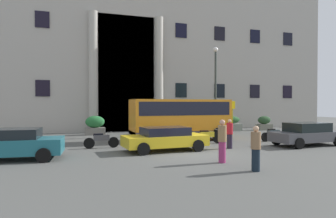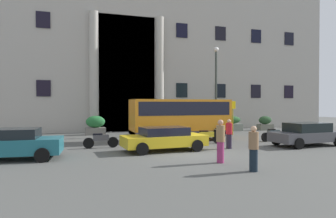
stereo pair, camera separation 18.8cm
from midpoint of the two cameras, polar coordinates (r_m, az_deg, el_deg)
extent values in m
cube|color=#51524E|center=(15.14, 5.36, -8.65)|extent=(80.00, 64.00, 0.12)
cube|color=#ABA69B|center=(32.37, -6.92, 11.80)|extent=(40.50, 9.00, 17.10)
cube|color=black|center=(27.36, -7.55, 6.69)|extent=(5.05, 0.12, 10.40)
cylinder|color=#AFA99D|center=(26.71, -13.68, 6.81)|extent=(0.80, 0.80, 10.40)
cylinder|color=#AEA99C|center=(27.71, -1.43, 6.63)|extent=(0.80, 0.80, 10.40)
cube|color=black|center=(26.86, -22.36, 3.66)|extent=(1.12, 0.08, 1.35)
cube|color=black|center=(28.50, 2.82, 3.57)|extent=(1.12, 0.08, 1.35)
cube|color=black|center=(30.14, 10.08, 3.42)|extent=(1.12, 0.08, 1.35)
cube|color=black|center=(32.21, 16.50, 3.24)|extent=(1.12, 0.08, 1.35)
cube|color=black|center=(34.62, 22.09, 3.04)|extent=(1.12, 0.08, 1.35)
cube|color=black|center=(27.71, -22.44, 15.40)|extent=(1.12, 0.08, 1.35)
cube|color=black|center=(29.31, 2.83, 14.66)|extent=(1.12, 0.08, 1.35)
cube|color=black|center=(30.90, 10.12, 13.93)|extent=(1.12, 0.08, 1.35)
cube|color=black|center=(32.92, 16.55, 13.10)|extent=(1.12, 0.08, 1.35)
cube|color=black|center=(35.29, 22.15, 12.24)|extent=(1.12, 0.08, 1.35)
cube|color=orange|center=(20.51, 2.55, -1.43)|extent=(6.66, 2.38, 2.32)
cube|color=black|center=(20.49, 2.55, 0.13)|extent=(6.26, 2.41, 0.89)
cube|color=black|center=(21.81, 10.63, -0.35)|extent=(0.07, 1.98, 1.11)
cube|color=#4E414B|center=(20.58, 2.55, -4.33)|extent=(6.66, 2.42, 0.24)
cylinder|color=black|center=(22.55, 7.12, -4.17)|extent=(0.90, 0.28, 0.90)
cylinder|color=black|center=(20.43, 9.85, -4.71)|extent=(0.90, 0.28, 0.90)
cylinder|color=black|center=(21.07, -4.53, -4.53)|extent=(0.90, 0.28, 0.90)
cylinder|color=black|center=(18.80, -2.96, -5.20)|extent=(0.90, 0.28, 0.90)
cylinder|color=#A0951A|center=(24.23, 12.41, -1.77)|extent=(0.08, 0.08, 2.64)
cube|color=yellow|center=(24.18, 12.46, 0.76)|extent=(0.44, 0.03, 0.60)
cube|color=slate|center=(26.72, 6.12, -3.68)|extent=(1.87, 0.74, 0.61)
ellipsoid|color=#174C2D|center=(26.67, 6.13, -2.08)|extent=(1.79, 0.66, 0.88)
cube|color=gray|center=(25.12, -2.20, -3.95)|extent=(1.59, 0.98, 0.63)
ellipsoid|color=#375F2B|center=(25.07, -2.20, -2.33)|extent=(1.52, 0.88, 0.79)
cube|color=slate|center=(29.78, 18.12, -3.29)|extent=(1.40, 0.75, 0.56)
ellipsoid|color=#254425|center=(29.74, 18.13, -2.02)|extent=(1.35, 0.67, 0.76)
cube|color=slate|center=(24.79, -13.39, -4.12)|extent=(1.56, 0.93, 0.56)
ellipsoid|color=#256C34|center=(24.74, -13.40, -2.36)|extent=(1.50, 0.84, 0.96)
cube|color=gray|center=(28.03, 11.89, -3.44)|extent=(2.18, 0.89, 0.64)
ellipsoid|color=#265228|center=(27.98, 11.90, -2.04)|extent=(2.09, 0.80, 0.73)
cube|color=gold|center=(15.86, -0.41, -5.99)|extent=(4.47, 2.16, 0.56)
cube|color=black|center=(15.81, -0.41, -4.22)|extent=(2.46, 1.78, 0.43)
cylinder|color=black|center=(17.30, 3.06, -6.20)|extent=(0.63, 0.25, 0.62)
cylinder|color=black|center=(15.67, 5.89, -6.96)|extent=(0.63, 0.25, 0.62)
cylinder|color=black|center=(16.29, -6.47, -6.65)|extent=(0.63, 0.25, 0.62)
cylinder|color=black|center=(14.55, -4.56, -7.57)|extent=(0.63, 0.25, 0.62)
cube|color=#1D616F|center=(14.95, -27.37, -6.29)|extent=(4.38, 2.13, 0.68)
cube|color=black|center=(14.90, -27.38, -4.17)|extent=(2.41, 1.77, 0.43)
cylinder|color=black|center=(15.60, -21.33, -7.06)|extent=(0.63, 0.25, 0.62)
cylinder|color=black|center=(13.82, -22.42, -8.10)|extent=(0.63, 0.25, 0.62)
cube|color=#48484D|center=(19.61, 25.13, -4.74)|extent=(4.52, 2.06, 0.56)
cube|color=black|center=(19.56, 25.14, -3.16)|extent=(2.48, 1.70, 0.53)
cylinder|color=black|center=(21.31, 26.18, -4.94)|extent=(0.63, 0.24, 0.62)
cylinder|color=black|center=(19.21, 20.14, -5.54)|extent=(0.63, 0.24, 0.62)
cylinder|color=black|center=(17.96, 23.86, -6.02)|extent=(0.63, 0.24, 0.62)
cylinder|color=black|center=(17.37, -10.09, -6.22)|extent=(0.60, 0.11, 0.60)
cylinder|color=black|center=(17.23, -14.54, -6.29)|extent=(0.60, 0.13, 0.60)
cube|color=#494749|center=(17.25, -12.31, -5.34)|extent=(0.86, 0.25, 0.32)
cube|color=black|center=(17.22, -12.91, -4.75)|extent=(0.52, 0.21, 0.12)
cylinder|color=#A5A5A8|center=(17.29, -10.45, -4.32)|extent=(0.04, 0.55, 0.03)
cylinder|color=black|center=(19.08, 9.63, -5.57)|extent=(0.61, 0.19, 0.60)
cylinder|color=black|center=(18.68, 5.57, -5.70)|extent=(0.61, 0.21, 0.60)
cube|color=gold|center=(18.84, 7.62, -4.79)|extent=(0.91, 0.37, 0.32)
cube|color=black|center=(18.77, 7.09, -4.26)|extent=(0.54, 0.27, 0.12)
cylinder|color=#A5A5A8|center=(18.99, 9.31, -3.84)|extent=(0.11, 0.55, 0.03)
cylinder|color=black|center=(21.74, 21.00, -4.82)|extent=(0.61, 0.19, 0.60)
cylinder|color=black|center=(20.69, 18.22, -5.10)|extent=(0.61, 0.21, 0.60)
cube|color=#404F54|center=(21.18, 19.65, -4.20)|extent=(0.97, 0.39, 0.32)
cube|color=black|center=(21.04, 19.31, -3.74)|extent=(0.55, 0.28, 0.12)
cylinder|color=#A5A5A8|center=(21.61, 20.79, -3.31)|extent=(0.12, 0.55, 0.03)
cylinder|color=#992E62|center=(12.92, 10.33, -8.07)|extent=(0.30, 0.30, 0.89)
cylinder|color=olive|center=(12.82, 10.35, -4.59)|extent=(0.36, 0.36, 0.69)
sphere|color=tan|center=(12.78, 10.35, -2.53)|extent=(0.24, 0.24, 0.24)
cylinder|color=#231B2B|center=(17.03, 11.81, -6.03)|extent=(0.30, 0.30, 0.80)
cylinder|color=#A91821|center=(16.96, 11.81, -3.67)|extent=(0.36, 0.36, 0.61)
sphere|color=tan|center=(16.93, 11.82, -2.27)|extent=(0.21, 0.21, 0.21)
cylinder|color=black|center=(11.58, 16.37, -9.32)|extent=(0.30, 0.30, 0.82)
cylinder|color=#846243|center=(11.48, 16.39, -5.75)|extent=(0.36, 0.36, 0.63)
sphere|color=tan|center=(11.44, 16.40, -3.63)|extent=(0.22, 0.22, 0.22)
cylinder|color=#353C37|center=(25.07, 9.31, 3.04)|extent=(0.18, 0.18, 6.76)
sphere|color=white|center=(25.44, 9.33, 11.08)|extent=(0.40, 0.40, 0.40)
camera|label=1|loc=(0.09, -89.75, 0.00)|focal=32.12mm
camera|label=2|loc=(0.09, 90.25, 0.00)|focal=32.12mm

